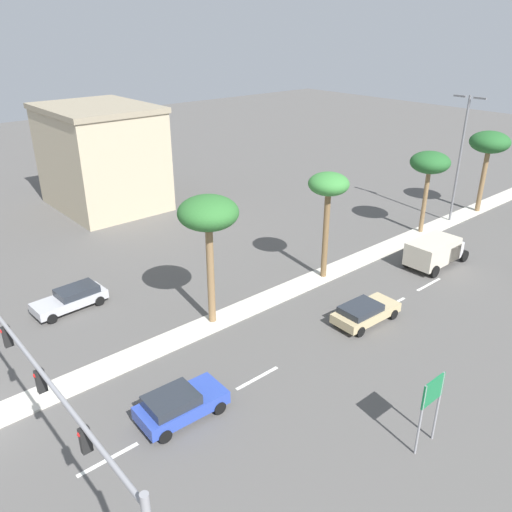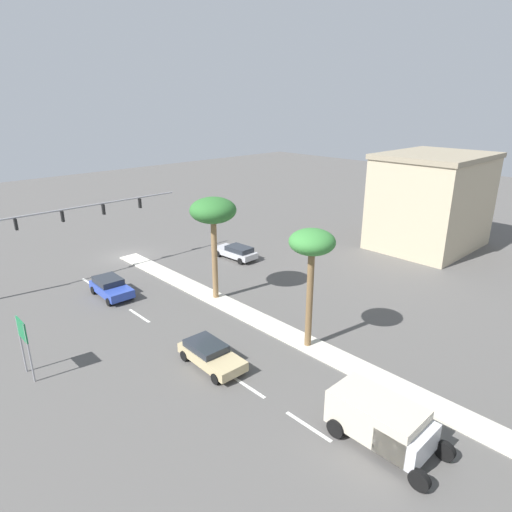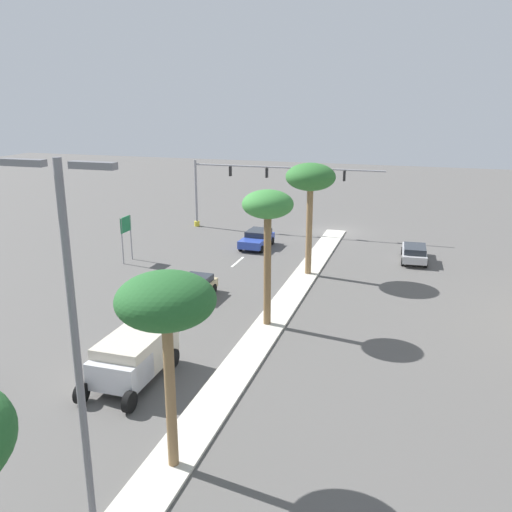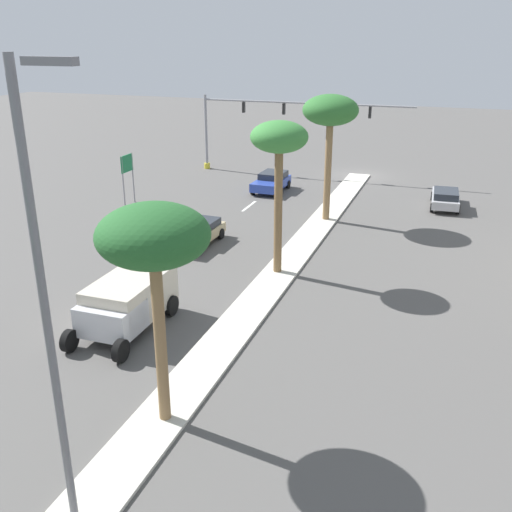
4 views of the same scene
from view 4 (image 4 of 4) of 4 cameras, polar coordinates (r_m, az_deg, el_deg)
ground_plane at (r=28.71m, az=1.48°, el=-2.78°), size 160.00×160.00×0.00m
median_curb at (r=22.72m, az=-4.19°, el=-9.51°), size 1.80×64.39×0.12m
lane_stripe_leading at (r=49.46m, az=2.67°, el=7.44°), size 0.20×2.80×0.01m
lane_stripe_trailing at (r=41.78m, az=-0.69°, el=4.91°), size 0.20×2.80×0.01m
lane_stripe_mid at (r=31.69m, az=-7.93°, el=-0.63°), size 0.20×2.80×0.01m
lane_stripe_center at (r=28.20m, az=-11.94°, el=-3.70°), size 0.20×2.80×0.01m
traffic_signal_gantry at (r=51.42m, az=0.55°, el=13.09°), size 18.42×0.53×6.59m
directional_road_sign at (r=42.57m, az=-12.52°, el=8.33°), size 0.10×1.48×3.61m
palm_tree_right at (r=37.33m, az=7.31°, el=13.73°), size 3.49×3.49×7.99m
palm_tree_front at (r=28.15m, az=2.29°, el=10.99°), size 2.78×2.78×7.64m
palm_tree_outboard at (r=16.65m, az=-10.03°, el=1.62°), size 3.28×3.28×7.04m
street_lamp_far at (r=13.14m, az=-20.29°, el=-2.81°), size 2.90×0.24×11.14m
sedan_blue_center at (r=45.77m, az=1.53°, el=7.33°), size 2.21×4.24×1.44m
sedan_tan_trailing at (r=34.06m, az=-5.87°, el=2.28°), size 2.15×4.51×1.30m
sedan_silver_rear at (r=43.40m, az=18.09°, el=5.47°), size 2.14×4.64×1.35m
box_truck at (r=24.61m, az=-12.63°, el=-4.47°), size 2.56×5.31×2.14m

